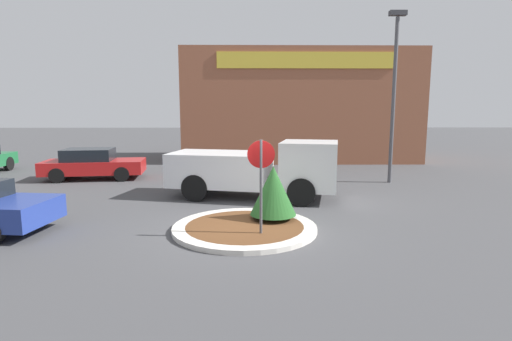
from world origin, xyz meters
name	(u,v)px	position (x,y,z in m)	size (l,w,h in m)	color
ground_plane	(245,230)	(0.00, 0.00, 0.00)	(120.00, 120.00, 0.00)	#474749
traffic_island	(245,228)	(0.00, 0.00, 0.06)	(3.83, 3.83, 0.13)	beige
stop_sign	(261,171)	(0.41, -0.65, 1.69)	(0.67, 0.07, 2.46)	#4C4C51
island_shrub	(273,190)	(0.79, 0.67, 0.94)	(1.30, 1.30, 1.50)	brown
utility_truck	(256,168)	(0.37, 3.96, 1.08)	(6.28, 3.32, 2.07)	white
storefront_building	(298,107)	(3.28, 15.59, 3.36)	(14.16, 6.07, 6.70)	#93563D
parked_sedan_red	(93,164)	(-7.07, 8.01, 0.71)	(4.60, 2.38, 1.41)	#B21919
light_pole	(394,86)	(6.29, 6.94, 4.18)	(0.70, 0.30, 7.22)	#4C4C51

